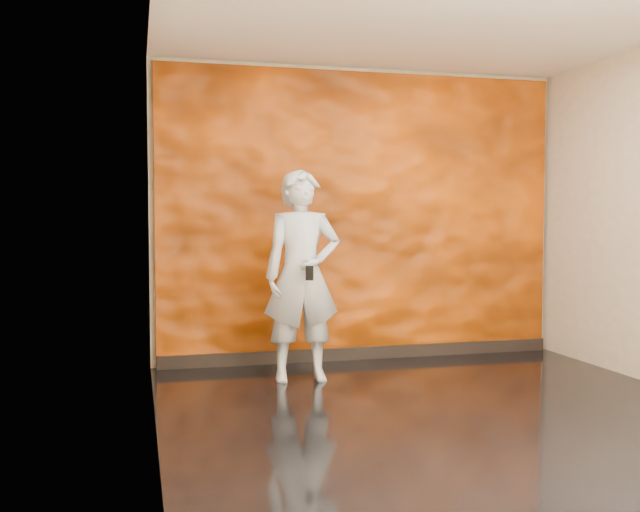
{
  "coord_description": "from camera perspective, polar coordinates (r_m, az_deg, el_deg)",
  "views": [
    {
      "loc": [
        -2.1,
        -4.59,
        1.37
      ],
      "look_at": [
        -0.7,
        0.87,
        1.06
      ],
      "focal_mm": 40.0,
      "sensor_mm": 36.0,
      "label": 1
    }
  ],
  "objects": [
    {
      "name": "baseboard",
      "position": [
        6.96,
        3.45,
        -7.75
      ],
      "size": [
        3.9,
        0.04,
        0.12
      ],
      "primitive_type": "cube",
      "color": "black",
      "rests_on": "ground"
    },
    {
      "name": "phone",
      "position": [
        5.72,
        -0.84,
        -1.37
      ],
      "size": [
        0.06,
        0.04,
        0.12
      ],
      "primitive_type": "cube",
      "rotation": [
        0.0,
        0.0,
        -0.4
      ],
      "color": "black",
      "rests_on": "man"
    },
    {
      "name": "feature_wall",
      "position": [
        6.88,
        3.38,
        3.17
      ],
      "size": [
        3.9,
        0.06,
        2.75
      ],
      "primitive_type": "cube",
      "color": "#F15904",
      "rests_on": "ground"
    },
    {
      "name": "man",
      "position": [
        5.97,
        -1.44,
        -1.58
      ],
      "size": [
        0.66,
        0.45,
        1.77
      ],
      "primitive_type": "imported",
      "rotation": [
        0.0,
        0.0,
        -0.05
      ],
      "color": "#A6ADB7",
      "rests_on": "ground"
    },
    {
      "name": "room",
      "position": [
        5.05,
        10.22,
        3.38
      ],
      "size": [
        4.02,
        4.02,
        2.81
      ],
      "color": "black",
      "rests_on": "ground"
    }
  ]
}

